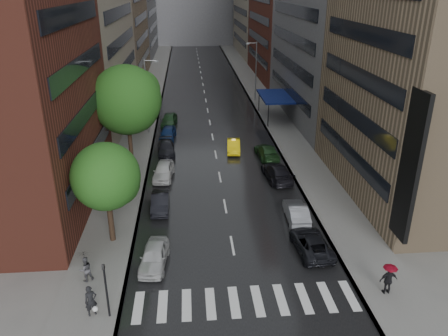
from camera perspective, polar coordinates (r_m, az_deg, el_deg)
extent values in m
plane|color=gray|center=(28.51, 1.94, -14.46)|extent=(220.00, 220.00, 0.00)
cube|color=black|center=(74.54, -2.53, 9.57)|extent=(14.00, 140.00, 0.01)
cube|color=gray|center=(74.73, -9.53, 9.36)|extent=(4.00, 140.00, 0.15)
cube|color=gray|center=(75.41, 4.42, 9.73)|extent=(4.00, 140.00, 0.15)
cube|color=silver|center=(27.01, -11.14, -17.43)|extent=(0.55, 2.80, 0.01)
cube|color=silver|center=(26.87, -8.04, -17.42)|extent=(0.55, 2.80, 0.01)
cube|color=silver|center=(26.81, -4.91, -17.35)|extent=(0.55, 2.80, 0.01)
cube|color=silver|center=(26.82, -1.78, -17.24)|extent=(0.55, 2.80, 0.01)
cube|color=silver|center=(26.90, 1.34, -17.09)|extent=(0.55, 2.80, 0.01)
cube|color=silver|center=(27.06, 4.42, -16.88)|extent=(0.55, 2.80, 0.01)
cube|color=silver|center=(27.29, 7.45, -16.64)|extent=(0.55, 2.80, 0.01)
cube|color=silver|center=(27.59, 10.42, -16.36)|extent=(0.55, 2.80, 0.01)
cube|color=silver|center=(27.95, 13.30, -16.04)|extent=(0.55, 2.80, 0.01)
cube|color=silver|center=(28.38, 16.10, -15.70)|extent=(0.55, 2.80, 0.01)
cube|color=maroon|center=(36.79, -24.90, 14.21)|extent=(8.00, 20.00, 26.00)
cube|color=#937A5B|center=(87.53, -13.47, 18.29)|extent=(8.00, 28.00, 22.00)
cube|color=#937A5B|center=(38.85, 23.71, 17.77)|extent=(8.00, 20.00, 30.00)
cube|color=slate|center=(61.33, 12.72, 17.51)|extent=(8.00, 28.00, 24.00)
cube|color=black|center=(30.15, 23.10, 0.01)|extent=(0.30, 2.20, 10.00)
cylinder|color=#382619|center=(32.18, -14.62, -6.13)|extent=(0.40, 0.40, 4.14)
sphere|color=#1E5116|center=(30.83, -15.19, -1.07)|extent=(4.73, 4.73, 4.73)
cylinder|color=#382619|center=(43.73, -12.13, 3.19)|extent=(0.40, 0.40, 5.76)
sphere|color=#1E5116|center=(42.49, -12.61, 8.67)|extent=(6.58, 6.58, 6.58)
cylinder|color=#382619|center=(56.04, -10.60, 6.87)|extent=(0.40, 0.40, 4.23)
sphere|color=#1E5116|center=(55.27, -10.84, 10.03)|extent=(4.83, 4.83, 4.83)
imported|color=yellow|center=(48.51, 1.26, 2.91)|extent=(1.74, 4.11, 1.32)
imported|color=silver|center=(29.77, -9.11, -11.28)|extent=(2.09, 4.31, 1.42)
imported|color=black|center=(36.44, -8.34, -4.48)|extent=(1.42, 4.03, 1.32)
imported|color=silver|center=(42.17, -7.91, -0.36)|extent=(2.18, 4.57, 1.51)
imported|color=black|center=(48.25, -7.57, 2.60)|extent=(2.20, 4.68, 1.32)
imported|color=#112450|center=(52.86, -7.37, 4.54)|extent=(2.16, 4.51, 1.49)
imported|color=#1B3C1E|center=(58.06, -7.18, 6.29)|extent=(2.31, 4.79, 1.58)
imported|color=black|center=(31.38, 11.33, -9.60)|extent=(2.47, 4.88, 1.32)
imported|color=gray|center=(35.00, 9.44, -5.69)|extent=(1.66, 4.37, 1.42)
imported|color=black|center=(41.75, 6.97, -0.55)|extent=(2.60, 5.43, 1.53)
imported|color=#1B3D1B|center=(46.86, 5.63, 2.14)|extent=(2.33, 5.05, 1.43)
imported|color=black|center=(26.36, -17.00, -16.26)|extent=(0.81, 0.70, 1.87)
sphere|color=white|center=(26.54, -16.48, -17.23)|extent=(0.32, 0.32, 0.32)
imported|color=#4C4B50|center=(29.04, -17.62, -12.48)|extent=(1.03, 0.96, 1.69)
imported|color=black|center=(28.60, -17.81, -11.16)|extent=(0.96, 0.98, 0.88)
imported|color=black|center=(28.47, 20.68, -13.54)|extent=(1.11, 0.51, 1.86)
imported|color=#A60C24|center=(28.07, 20.89, -12.35)|extent=(0.82, 0.82, 0.72)
cylinder|color=black|center=(25.60, -15.07, -15.45)|extent=(0.12, 0.12, 3.20)
imported|color=black|center=(24.77, -15.41, -12.90)|extent=(0.18, 0.15, 0.90)
cylinder|color=gray|center=(54.19, -10.06, 9.14)|extent=(0.18, 0.18, 9.00)
cube|color=gray|center=(53.25, -8.83, 13.60)|extent=(0.50, 0.22, 0.16)
cylinder|color=gray|center=(69.44, 4.19, 12.45)|extent=(0.18, 0.18, 9.00)
cube|color=gray|center=(68.60, 3.09, 15.89)|extent=(0.50, 0.22, 0.16)
cube|color=navy|center=(60.34, 6.73, 9.27)|extent=(4.00, 8.00, 0.25)
cylinder|color=black|center=(56.82, 5.80, 6.88)|extent=(0.12, 0.12, 3.00)
cylinder|color=black|center=(64.04, 4.59, 8.78)|extent=(0.12, 0.12, 3.00)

